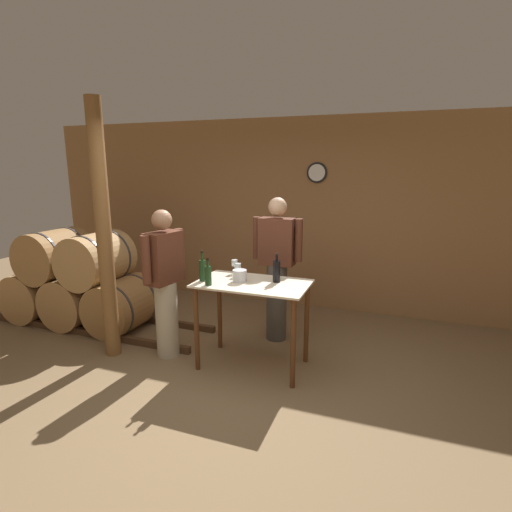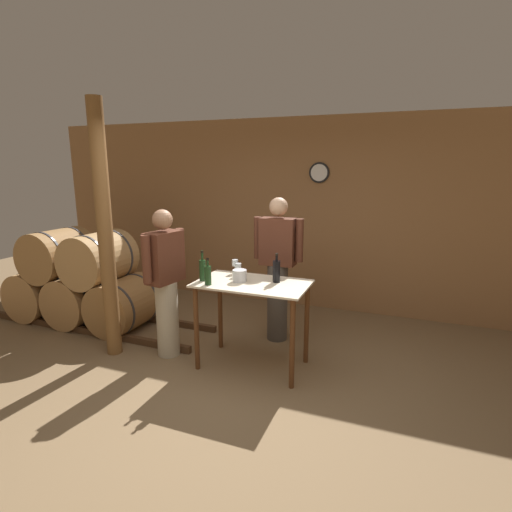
# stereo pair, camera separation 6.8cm
# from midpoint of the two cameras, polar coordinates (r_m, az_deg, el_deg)

# --- Properties ---
(ground_plane) EXTENTS (14.00, 14.00, 0.00)m
(ground_plane) POSITION_cam_midpoint_polar(r_m,az_deg,el_deg) (3.73, -4.87, -20.31)
(ground_plane) COLOR brown
(back_wall) EXTENTS (8.40, 0.08, 2.70)m
(back_wall) POSITION_cam_midpoint_polar(r_m,az_deg,el_deg) (5.80, 7.08, 5.89)
(back_wall) COLOR #996B42
(back_wall) RESTS_ON ground_plane
(barrel_rack) EXTENTS (3.62, 0.77, 1.24)m
(barrel_rack) POSITION_cam_midpoint_polar(r_m,az_deg,el_deg) (5.71, -23.48, -3.47)
(barrel_rack) COLOR #4C331E
(barrel_rack) RESTS_ON ground_plane
(tasting_table) EXTENTS (1.12, 0.66, 0.90)m
(tasting_table) POSITION_cam_midpoint_polar(r_m,az_deg,el_deg) (4.04, -0.03, -6.23)
(tasting_table) COLOR beige
(tasting_table) RESTS_ON ground_plane
(wooden_post) EXTENTS (0.16, 0.16, 2.70)m
(wooden_post) POSITION_cam_midpoint_polar(r_m,az_deg,el_deg) (4.44, -20.34, 3.10)
(wooden_post) COLOR brown
(wooden_post) RESTS_ON ground_plane
(wine_bottle_far_left) EXTENTS (0.07, 0.07, 0.31)m
(wine_bottle_far_left) POSITION_cam_midpoint_polar(r_m,az_deg,el_deg) (4.05, -7.17, -1.90)
(wine_bottle_far_left) COLOR #193819
(wine_bottle_far_left) RESTS_ON tasting_table
(wine_bottle_left) EXTENTS (0.07, 0.07, 0.27)m
(wine_bottle_left) POSITION_cam_midpoint_polar(r_m,az_deg,el_deg) (3.90, -6.39, -2.65)
(wine_bottle_left) COLOR #193819
(wine_bottle_left) RESTS_ON tasting_table
(wine_bottle_center) EXTENTS (0.08, 0.08, 0.29)m
(wine_bottle_center) POSITION_cam_midpoint_polar(r_m,az_deg,el_deg) (3.97, 3.44, -2.13)
(wine_bottle_center) COLOR black
(wine_bottle_center) RESTS_ON tasting_table
(wine_glass_near_left) EXTENTS (0.07, 0.07, 0.15)m
(wine_glass_near_left) POSITION_cam_midpoint_polar(r_m,az_deg,el_deg) (4.30, -2.57, -1.05)
(wine_glass_near_left) COLOR silver
(wine_glass_near_left) RESTS_ON tasting_table
(wine_glass_near_center) EXTENTS (0.06, 0.06, 0.14)m
(wine_glass_near_center) POSITION_cam_midpoint_polar(r_m,az_deg,el_deg) (4.19, -2.08, -1.60)
(wine_glass_near_center) COLOR silver
(wine_glass_near_center) RESTS_ON tasting_table
(ice_bucket) EXTENTS (0.14, 0.14, 0.12)m
(ice_bucket) POSITION_cam_midpoint_polar(r_m,az_deg,el_deg) (4.01, -1.88, -2.82)
(ice_bucket) COLOR silver
(ice_bucket) RESTS_ON tasting_table
(person_host) EXTENTS (0.29, 0.58, 1.60)m
(person_host) POSITION_cam_midpoint_polar(r_m,az_deg,el_deg) (4.34, -12.36, -3.46)
(person_host) COLOR #B7AD93
(person_host) RESTS_ON ground_plane
(person_visitor_with_scarf) EXTENTS (0.59, 0.24, 1.69)m
(person_visitor_with_scarf) POSITION_cam_midpoint_polar(r_m,az_deg,el_deg) (4.63, 3.55, -1.51)
(person_visitor_with_scarf) COLOR #4C4742
(person_visitor_with_scarf) RESTS_ON ground_plane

